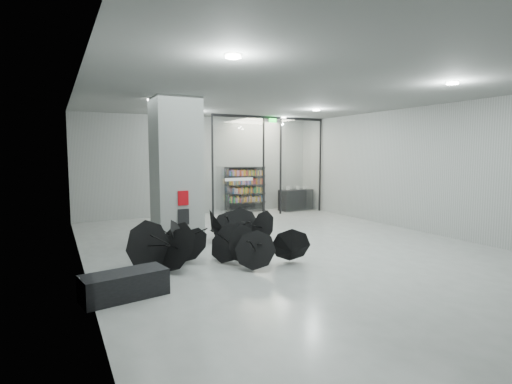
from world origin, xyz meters
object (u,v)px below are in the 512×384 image
column (176,172)px  umbrella_cluster (218,242)px  bookshelf (245,189)px  shop_counter (296,200)px  bench (125,285)px

column → umbrella_cluster: 2.38m
column → bookshelf: (4.38, 4.75, -1.03)m
column → bookshelf: bearing=47.3°
umbrella_cluster → shop_counter: bearing=43.6°
bench → umbrella_cluster: 3.27m
bookshelf → shop_counter: 2.32m
column → shop_counter: size_ratio=2.61×
umbrella_cluster → bookshelf: bearing=59.0°
bookshelf → shop_counter: (2.17, -0.64, -0.51)m
column → umbrella_cluster: column is taller
bookshelf → umbrella_cluster: bearing=-114.6°
bookshelf → umbrella_cluster: size_ratio=0.42×
column → bench: size_ratio=2.80×
bench → bookshelf: size_ratio=0.74×
bench → umbrella_cluster: umbrella_cluster is taller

